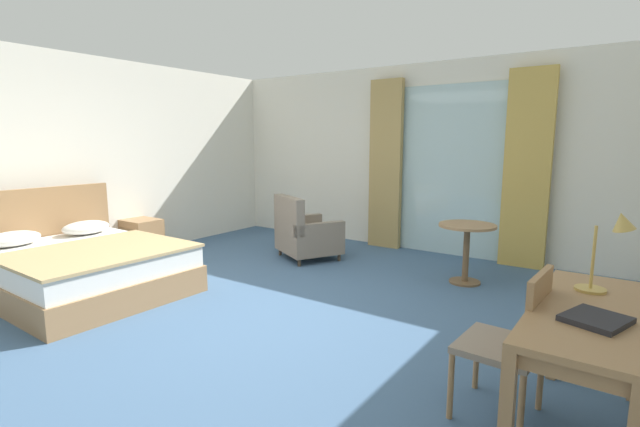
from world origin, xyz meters
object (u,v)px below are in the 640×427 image
at_px(desk_chair, 514,337).
at_px(writing_desk, 588,326).
at_px(nightstand, 142,238).
at_px(bed, 81,266).
at_px(desk_lamp, 613,240).
at_px(armchair_by_window, 305,234).
at_px(round_cafe_table, 467,240).
at_px(closed_book, 596,319).

bearing_deg(desk_chair, writing_desk, -0.87).
bearing_deg(desk_chair, nightstand, 168.34).
distance_m(bed, desk_lamp, 4.87).
height_order(bed, desk_lamp, desk_lamp).
relative_size(armchair_by_window, round_cafe_table, 1.49).
height_order(desk_lamp, armchair_by_window, desk_lamp).
bearing_deg(armchair_by_window, closed_book, -34.49).
bearing_deg(desk_lamp, bed, -172.78).
bearing_deg(nightstand, round_cafe_table, 18.23).
height_order(bed, nightstand, bed).
bearing_deg(closed_book, desk_lamp, 107.26).
bearing_deg(nightstand, closed_book, -12.80).
bearing_deg(closed_book, bed, -160.09).
bearing_deg(bed, desk_chair, 3.21).
height_order(closed_book, round_cafe_table, closed_book).
distance_m(nightstand, round_cafe_table, 4.41).
distance_m(closed_book, armchair_by_window, 4.41).
distance_m(desk_lamp, closed_book, 0.63).
xyz_separation_m(writing_desk, armchair_by_window, (-3.58, 2.29, -0.32)).
distance_m(nightstand, desk_chair, 5.34).
bearing_deg(round_cafe_table, bed, -140.82).
relative_size(desk_chair, armchair_by_window, 0.89).
distance_m(nightstand, closed_book, 5.79).
distance_m(desk_lamp, round_cafe_table, 2.61).
bearing_deg(round_cafe_table, armchair_by_window, -175.49).
relative_size(bed, desk_lamp, 4.27).
relative_size(writing_desk, armchair_by_window, 1.36).
relative_size(nightstand, desk_chair, 0.57).
height_order(armchair_by_window, round_cafe_table, armchair_by_window).
xyz_separation_m(desk_lamp, armchair_by_window, (-3.64, 1.92, -0.73)).
height_order(writing_desk, armchair_by_window, armchair_by_window).
relative_size(closed_book, round_cafe_table, 0.40).
height_order(writing_desk, desk_lamp, desk_lamp).
distance_m(bed, closed_book, 4.77).
bearing_deg(nightstand, armchair_by_window, 31.05).
bearing_deg(round_cafe_table, closed_book, -61.64).
relative_size(nightstand, round_cafe_table, 0.76).
height_order(writing_desk, desk_chair, desk_chair).
distance_m(bed, writing_desk, 4.73).
bearing_deg(desk_chair, closed_book, -26.67).
distance_m(desk_chair, armchair_by_window, 3.95).
xyz_separation_m(nightstand, desk_chair, (5.22, -1.08, 0.25)).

